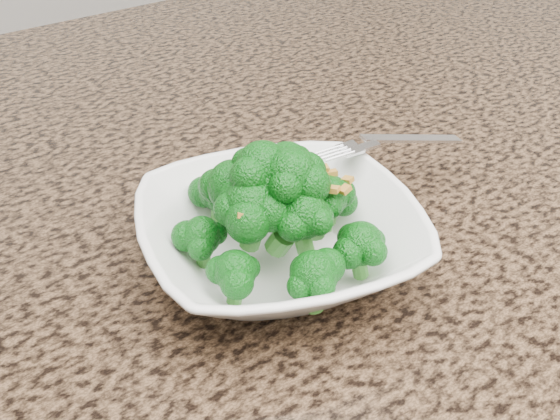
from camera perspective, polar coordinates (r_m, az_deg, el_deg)
granite_counter at (r=0.60m, az=-10.60°, el=-1.69°), size 1.64×1.04×0.03m
bowl at (r=0.52m, az=-0.00°, el=-2.32°), size 0.26×0.26×0.05m
broccoli_pile at (r=0.48m, az=-0.00°, el=3.27°), size 0.18×0.18×0.07m
garlic_topping at (r=0.47m, az=-0.00°, el=7.08°), size 0.11×0.11×0.01m
fork at (r=0.58m, az=7.35°, el=5.25°), size 0.17×0.06×0.01m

